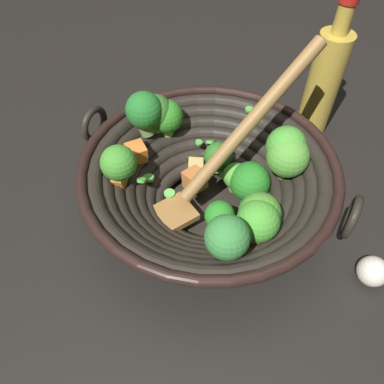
{
  "coord_description": "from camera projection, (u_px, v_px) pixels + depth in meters",
  "views": [
    {
      "loc": [
        0.12,
        0.32,
        0.45
      ],
      "look_at": [
        0.02,
        -0.02,
        0.03
      ],
      "focal_mm": 35.14,
      "sensor_mm": 36.0,
      "label": 1
    }
  ],
  "objects": [
    {
      "name": "ground_plane",
      "position": [
        207.0,
        211.0,
        0.56
      ],
      "size": [
        4.0,
        4.0,
        0.0
      ],
      "primitive_type": "plane",
      "color": "black"
    },
    {
      "name": "wok",
      "position": [
        210.0,
        179.0,
        0.51
      ],
      "size": [
        0.34,
        0.34,
        0.23
      ],
      "color": "black",
      "rests_on": "ground"
    },
    {
      "name": "cooking_oil_bottle",
      "position": [
        324.0,
        82.0,
        0.61
      ],
      "size": [
        0.05,
        0.05,
        0.24
      ],
      "color": "gold",
      "rests_on": "ground"
    },
    {
      "name": "garlic_bulb",
      "position": [
        373.0,
        271.0,
        0.48
      ],
      "size": [
        0.04,
        0.04,
        0.04
      ],
      "primitive_type": "sphere",
      "color": "silver",
      "rests_on": "ground"
    }
  ]
}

